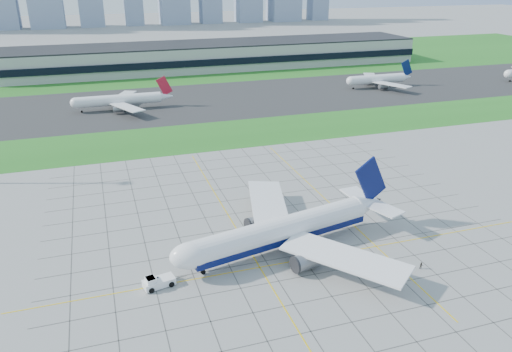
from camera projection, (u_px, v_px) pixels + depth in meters
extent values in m
plane|color=#969691|center=(300.00, 255.00, 110.17)|extent=(1400.00, 1400.00, 0.00)
cube|color=#20651D|center=(208.00, 136.00, 189.24)|extent=(700.00, 35.00, 0.04)
cube|color=#383838|center=(182.00, 102.00, 237.55)|extent=(700.00, 75.00, 0.04)
cube|color=#20651D|center=(152.00, 64.00, 334.20)|extent=(700.00, 145.00, 0.04)
cube|color=#474744|center=(71.00, 268.00, 105.17)|extent=(0.18, 130.00, 0.02)
cube|color=#474744|center=(110.00, 262.00, 107.46)|extent=(0.18, 130.00, 0.02)
cube|color=#474744|center=(148.00, 256.00, 109.76)|extent=(0.18, 130.00, 0.02)
cube|color=#474744|center=(184.00, 250.00, 112.06)|extent=(0.18, 130.00, 0.02)
cube|color=#474744|center=(218.00, 244.00, 114.36)|extent=(0.18, 130.00, 0.02)
cube|color=#474744|center=(252.00, 239.00, 116.65)|extent=(0.18, 130.00, 0.02)
cube|color=#474744|center=(283.00, 234.00, 118.95)|extent=(0.18, 130.00, 0.02)
cube|color=#474744|center=(314.00, 229.00, 121.25)|extent=(0.18, 130.00, 0.02)
cube|color=#474744|center=(344.00, 224.00, 123.55)|extent=(0.18, 130.00, 0.02)
cube|color=#474744|center=(372.00, 219.00, 125.84)|extent=(0.18, 130.00, 0.02)
cube|color=#474744|center=(400.00, 215.00, 128.14)|extent=(0.18, 130.00, 0.02)
cube|color=#474744|center=(426.00, 211.00, 130.44)|extent=(0.18, 130.00, 0.02)
cube|color=#474744|center=(452.00, 206.00, 132.74)|extent=(0.18, 130.00, 0.02)
cube|color=#474744|center=(375.00, 352.00, 82.05)|extent=(110.00, 0.18, 0.02)
cube|color=#474744|center=(352.00, 322.00, 89.08)|extent=(110.00, 0.18, 0.02)
cube|color=#474744|center=(332.00, 296.00, 96.11)|extent=(110.00, 0.18, 0.02)
cube|color=#474744|center=(315.00, 274.00, 103.14)|extent=(110.00, 0.18, 0.02)
cube|color=#474744|center=(300.00, 255.00, 110.17)|extent=(110.00, 0.18, 0.02)
cube|color=#474744|center=(287.00, 238.00, 117.19)|extent=(110.00, 0.18, 0.02)
cube|color=#474744|center=(275.00, 223.00, 124.22)|extent=(110.00, 0.18, 0.02)
cube|color=#474744|center=(264.00, 209.00, 131.25)|extent=(110.00, 0.18, 0.02)
cube|color=#474744|center=(255.00, 197.00, 138.28)|extent=(110.00, 0.18, 0.02)
cube|color=#474744|center=(247.00, 186.00, 145.31)|extent=(110.00, 0.18, 0.02)
cube|color=#474744|center=(239.00, 176.00, 152.34)|extent=(110.00, 0.18, 0.02)
cube|color=#474744|center=(232.00, 167.00, 159.37)|extent=(110.00, 0.18, 0.02)
cube|color=#474744|center=(225.00, 159.00, 166.39)|extent=(110.00, 0.18, 0.02)
cube|color=yellow|center=(303.00, 259.00, 108.41)|extent=(120.00, 0.25, 0.03)
cube|color=yellow|center=(232.00, 221.00, 124.86)|extent=(0.25, 100.00, 0.03)
cube|color=yellow|center=(333.00, 206.00, 132.90)|extent=(0.25, 100.00, 0.03)
cube|color=#B7B7B2|center=(219.00, 56.00, 320.87)|extent=(260.00, 42.00, 15.00)
cube|color=black|center=(228.00, 62.00, 302.17)|extent=(260.00, 1.00, 4.00)
cube|color=black|center=(219.00, 43.00, 317.86)|extent=(260.00, 42.00, 0.80)
cylinder|color=white|center=(282.00, 229.00, 110.10)|extent=(43.28, 14.42, 5.61)
cube|color=#070F46|center=(281.00, 236.00, 110.78)|extent=(43.20, 14.05, 1.50)
ellipsoid|color=white|center=(192.00, 255.00, 100.13)|extent=(9.95, 7.36, 5.61)
cube|color=black|center=(182.00, 256.00, 99.00)|extent=(2.63, 3.36, 0.56)
cone|color=white|center=(367.00, 204.00, 121.48)|extent=(8.43, 6.77, 5.33)
cube|color=#070F46|center=(371.00, 180.00, 119.30)|extent=(10.08, 2.57, 11.94)
cube|color=white|center=(268.00, 203.00, 125.03)|extent=(14.54, 27.47, 0.91)
cube|color=white|center=(345.00, 257.00, 101.08)|extent=(22.77, 25.85, 0.91)
cylinder|color=slate|center=(259.00, 223.00, 119.03)|extent=(6.69, 4.74, 3.56)
cylinder|color=slate|center=(307.00, 261.00, 103.31)|extent=(6.69, 4.74, 3.56)
cylinder|color=gray|center=(203.00, 269.00, 102.75)|extent=(0.40, 0.40, 2.43)
cylinder|color=black|center=(203.00, 272.00, 103.02)|extent=(1.10, 0.67, 1.03)
cylinder|color=black|center=(291.00, 237.00, 116.43)|extent=(1.42, 1.35, 1.22)
cylinder|color=black|center=(306.00, 248.00, 111.64)|extent=(1.42, 1.35, 1.22)
cube|color=white|center=(159.00, 282.00, 98.89)|extent=(6.63, 4.09, 1.44)
cube|color=white|center=(151.00, 280.00, 97.74)|extent=(2.28, 2.59, 1.13)
cube|color=black|center=(151.00, 279.00, 97.66)|extent=(2.03, 2.35, 0.72)
cube|color=gray|center=(180.00, 277.00, 101.06)|extent=(3.05, 0.82, 0.18)
cylinder|color=black|center=(147.00, 283.00, 99.15)|extent=(1.21, 0.74, 1.13)
cylinder|color=black|center=(151.00, 290.00, 97.01)|extent=(1.21, 0.74, 1.13)
cylinder|color=black|center=(167.00, 278.00, 101.05)|extent=(1.21, 0.74, 1.13)
cylinder|color=black|center=(171.00, 284.00, 98.91)|extent=(1.21, 0.74, 1.13)
imported|color=black|center=(158.00, 281.00, 99.37)|extent=(0.61, 0.79, 1.93)
imported|color=black|center=(421.00, 266.00, 104.65)|extent=(0.85, 0.71, 1.59)
cylinder|color=white|center=(119.00, 100.00, 223.44)|extent=(37.02, 4.80, 4.80)
cube|color=#B6142C|center=(164.00, 86.00, 227.44)|extent=(7.46, 0.40, 9.15)
cube|color=white|center=(123.00, 96.00, 234.15)|extent=(13.89, 20.66, 0.40)
cube|color=white|center=(127.00, 107.00, 214.82)|extent=(13.89, 20.66, 0.40)
cylinder|color=black|center=(127.00, 107.00, 227.79)|extent=(1.00, 1.00, 1.00)
cylinder|color=black|center=(127.00, 109.00, 223.92)|extent=(1.00, 1.00, 1.00)
cylinder|color=white|center=(377.00, 79.00, 266.21)|extent=(31.63, 4.80, 4.80)
cube|color=#07184B|center=(407.00, 68.00, 269.35)|extent=(7.46, 0.40, 9.15)
cube|color=white|center=(370.00, 76.00, 276.81)|extent=(13.89, 20.66, 0.40)
cube|color=white|center=(392.00, 84.00, 257.48)|extent=(13.89, 20.66, 0.40)
cylinder|color=black|center=(379.00, 85.00, 270.42)|extent=(1.00, 1.00, 1.00)
cylinder|color=black|center=(383.00, 87.00, 266.56)|extent=(1.00, 1.00, 1.00)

